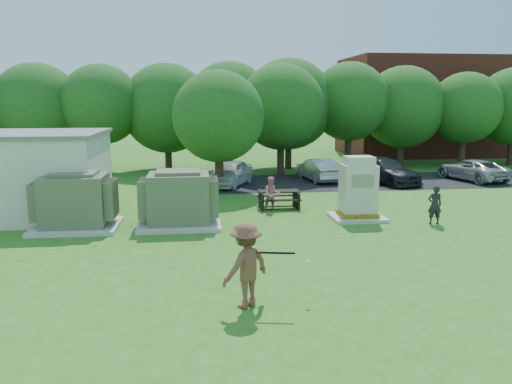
{
  "coord_description": "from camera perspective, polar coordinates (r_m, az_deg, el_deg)",
  "views": [
    {
      "loc": [
        -2.09,
        -13.71,
        4.63
      ],
      "look_at": [
        0.0,
        4.0,
        1.3
      ],
      "focal_mm": 35.0,
      "sensor_mm": 36.0,
      "label": 1
    }
  ],
  "objects": [
    {
      "name": "batter",
      "position": [
        11.26,
        -1.16,
        -8.38
      ],
      "size": [
        1.44,
        1.34,
        1.95
      ],
      "primitive_type": "imported",
      "rotation": [
        0.0,
        0.0,
        3.79
      ],
      "color": "brown",
      "rests_on": "ground"
    },
    {
      "name": "ground",
      "position": [
        14.62,
        1.85,
        -7.89
      ],
      "size": [
        120.0,
        120.0,
        0.0
      ],
      "primitive_type": "plane",
      "color": "#2D6619",
      "rests_on": "ground"
    },
    {
      "name": "brick_building",
      "position": [
        45.4,
        19.8,
        9.17
      ],
      "size": [
        15.0,
        8.0,
        8.0
      ],
      "primitive_type": "cube",
      "color": "maroon",
      "rests_on": "ground"
    },
    {
      "name": "picnic_table",
      "position": [
        21.51,
        2.62,
        -0.58
      ],
      "size": [
        1.77,
        1.33,
        0.76
      ],
      "color": "black",
      "rests_on": "ground"
    },
    {
      "name": "person_by_generator",
      "position": [
        19.8,
        19.75,
        -1.4
      ],
      "size": [
        0.57,
        0.4,
        1.47
      ],
      "primitive_type": "imported",
      "rotation": [
        0.0,
        0.0,
        3.05
      ],
      "color": "black",
      "rests_on": "ground"
    },
    {
      "name": "person_at_picnic",
      "position": [
        20.84,
        1.83,
        -0.23
      ],
      "size": [
        0.72,
        0.57,
        1.45
      ],
      "primitive_type": "imported",
      "rotation": [
        0.0,
        0.0,
        0.02
      ],
      "color": "#D4707C",
      "rests_on": "ground"
    },
    {
      "name": "transformer_right",
      "position": [
        18.59,
        -8.79,
        -0.9
      ],
      "size": [
        3.0,
        2.4,
        2.07
      ],
      "color": "beige",
      "rests_on": "ground"
    },
    {
      "name": "batting_equipment",
      "position": [
        11.23,
        2.49,
        -7.13
      ],
      "size": [
        1.4,
        0.49,
        0.44
      ],
      "color": "black",
      "rests_on": "ground"
    },
    {
      "name": "car_dark",
      "position": [
        28.88,
        14.43,
        2.4
      ],
      "size": [
        3.53,
        5.13,
        1.38
      ],
      "primitive_type": "imported",
      "rotation": [
        0.0,
        0.0,
        0.37
      ],
      "color": "black",
      "rests_on": "ground"
    },
    {
      "name": "transformer_left",
      "position": [
        19.09,
        -19.95,
        -1.12
      ],
      "size": [
        3.0,
        2.4,
        2.07
      ],
      "color": "beige",
      "rests_on": "ground"
    },
    {
      "name": "car_silver_b",
      "position": [
        31.43,
        23.39,
        2.35
      ],
      "size": [
        3.06,
        4.72,
        1.21
      ],
      "primitive_type": "imported",
      "rotation": [
        0.0,
        0.0,
        3.4
      ],
      "color": "#B5B5BA",
      "rests_on": "ground"
    },
    {
      "name": "parking_strip",
      "position": [
        29.06,
        11.59,
        1.2
      ],
      "size": [
        20.0,
        6.0,
        0.01
      ],
      "primitive_type": "cube",
      "color": "#232326",
      "rests_on": "ground"
    },
    {
      "name": "tree_row",
      "position": [
        32.44,
        0.07,
        9.74
      ],
      "size": [
        41.3,
        13.3,
        7.3
      ],
      "color": "#47301E",
      "rests_on": "ground"
    },
    {
      "name": "car_silver_a",
      "position": [
        28.9,
        7.1,
        2.56
      ],
      "size": [
        1.94,
        4.05,
        1.28
      ],
      "primitive_type": "imported",
      "rotation": [
        0.0,
        0.0,
        3.3
      ],
      "color": "#A3A3A7",
      "rests_on": "ground"
    },
    {
      "name": "generator_cabinet",
      "position": [
        19.73,
        11.58,
        0.0
      ],
      "size": [
        2.03,
        1.66,
        2.47
      ],
      "color": "beige",
      "rests_on": "ground"
    },
    {
      "name": "car_white",
      "position": [
        27.03,
        -3.01,
        2.18
      ],
      "size": [
        3.15,
        4.34,
        1.37
      ],
      "primitive_type": "imported",
      "rotation": [
        0.0,
        0.0,
        -0.43
      ],
      "color": "silver",
      "rests_on": "ground"
    }
  ]
}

